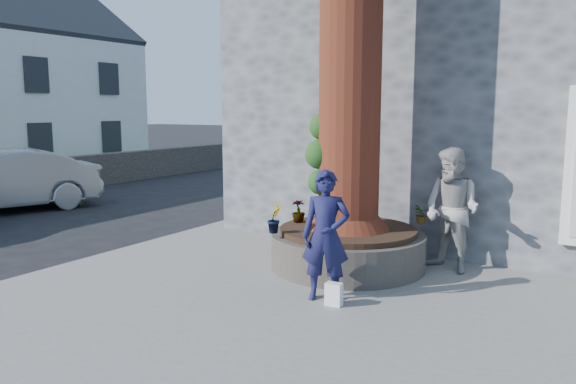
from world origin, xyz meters
The scene contains 14 objects.
ground centered at (0.00, 0.00, 0.00)m, with size 120.00×120.00×0.00m, color black.
pavement centered at (1.50, 1.00, 0.06)m, with size 9.00×8.00×0.12m, color slate.
yellow_line centered at (-3.05, 1.00, 0.00)m, with size 0.10×30.00×0.01m, color yellow.
stone_shop centered at (2.50, 7.20, 3.16)m, with size 10.30×8.30×6.30m.
planter centered at (0.80, 2.00, 0.41)m, with size 2.30×2.30×0.60m.
cottage_far centered at (-16.50, 8.00, 3.79)m, with size 7.30×7.40×8.75m.
man centered at (1.20, 0.54, 0.94)m, with size 0.60×0.39×1.63m, color #17183F.
woman centered at (2.17, 2.61, 1.03)m, with size 0.88×0.69×1.82m, color #A8A5A1.
shopping_bag centered at (1.39, 0.39, 0.26)m, with size 0.20×0.12×0.28m, color white.
a_board_sign centered at (-8.00, 3.78, 0.50)m, with size 0.55×0.36×1.00m, color #114018.
plant_a centered at (-0.05, 2.85, 0.92)m, with size 0.22×0.15×0.41m, color gray.
plant_b centered at (0.03, 1.15, 0.92)m, with size 0.22×0.22×0.41m, color gray.
plant_c centered at (-0.05, 1.98, 0.90)m, with size 0.20×0.20×0.36m, color gray.
plant_d centered at (1.65, 2.85, 0.87)m, with size 0.27×0.24×0.31m, color gray.
Camera 1 is at (4.35, -5.46, 2.50)m, focal length 35.00 mm.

